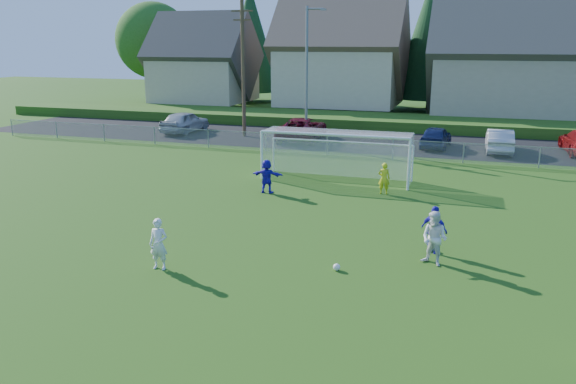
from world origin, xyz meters
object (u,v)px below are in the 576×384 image
Objects in this scene: goalkeeper at (384,178)px; player_white_a at (159,244)px; player_white_b at (434,239)px; soccer_goal at (337,148)px; car_a at (185,122)px; player_blue_a at (434,230)px; car_c at (302,129)px; soccer_ball at (337,267)px; car_f at (499,141)px; player_blue_b at (267,176)px; car_e at (436,137)px.

player_white_a is at bearing 58.14° from goalkeeper.
player_white_b is 0.23× the size of soccer_goal.
player_white_b is 0.36× the size of car_a.
player_blue_a is at bearing 137.99° from car_a.
player_blue_a is 0.27× the size of car_c.
player_white_b reaches higher than player_blue_a.
car_a is at bearing 127.17° from soccer_ball.
player_blue_a is 19.39m from car_f.
car_f is (5.40, 12.30, -0.00)m from goalkeeper.
player_blue_b reaches higher than car_f.
soccer_goal is at bearing -44.03° from goalkeeper.
car_e is (1.52, 21.99, 0.60)m from soccer_ball.
player_blue_b is at bearing -7.59° from player_blue_a.
player_white_b reaches higher than car_e.
car_c is at bearing 142.03° from player_white_b.
soccer_ball is 0.14× the size of player_white_a.
car_a reaches higher than player_blue_a.
goalkeeper is 0.25× the size of car_c.
car_c is (-10.30, 19.54, 0.01)m from player_blue_a.
player_white_b is 11.43m from soccer_goal.
car_f is at bearing 175.38° from car_c.
player_white_a is 23.65m from car_c.
soccer_ball is at bearing -76.94° from soccer_goal.
car_c is 11.71m from soccer_goal.
car_c is at bearing -2.08° from car_f.
player_blue_a is 22.09m from car_c.
car_a is (-11.95, 24.16, 0.02)m from player_white_a.
soccer_goal is (-8.07, -10.23, 0.90)m from car_f.
car_a is (-19.85, 20.18, 0.02)m from player_blue_a.
car_c is 1.39× the size of car_e.
player_blue_a is at bearing 104.94° from goalkeeper.
soccer_ball is at bearing 90.99° from car_e.
player_blue_b reaches higher than goalkeeper.
soccer_goal reaches higher than player_blue_a.
soccer_ball is 22.05m from car_e.
soccer_goal is (-4.17, -10.57, 0.92)m from car_e.
car_c is 0.78× the size of soccer_goal.
car_e is at bearing -5.59° from car_f.
player_white_b is at bearing 15.78° from player_white_a.
car_f reaches higher than soccer_ball.
player_blue_a is (2.69, 2.45, 0.69)m from soccer_ball.
car_a is at bearing 158.47° from player_white_b.
car_e is at bearing 69.73° from player_white_a.
player_blue_a is (7.89, 3.98, -0.00)m from player_white_a.
soccer_goal reaches higher than car_f.
player_white_b is 0.39× the size of car_f.
soccer_ball is 0.05× the size of car_a.
player_white_a is at bearing 54.10° from player_blue_a.
player_white_b is at bearing 136.61° from car_a.
player_blue_a is at bearing 114.69° from car_c.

